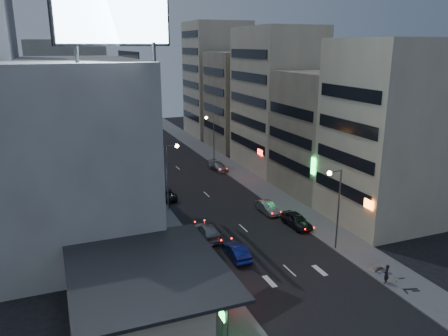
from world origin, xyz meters
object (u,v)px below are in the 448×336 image
scooter_black_b (384,263)px  road_car_silver (208,231)px  parked_car_left (165,193)px  parked_car_right_far (218,166)px  parked_car_right_mid (267,207)px  scooter_silver_b (379,260)px  person (386,274)px  scooter_black_a (418,282)px  road_car_blue (236,251)px  scooter_silver_a (402,271)px  scooter_blue (391,267)px  parked_car_right_near (296,220)px

scooter_black_b → road_car_silver: bearing=41.2°
parked_car_left → parked_car_right_far: parked_car_left is taller
parked_car_right_mid → parked_car_left: bearing=135.7°
road_car_silver → scooter_silver_b: road_car_silver is taller
road_car_silver → scooter_black_b: 17.25m
person → parked_car_left: bearing=-93.3°
scooter_black_a → scooter_black_b: 3.70m
parked_car_right_mid → scooter_black_a: bearing=-80.9°
road_car_blue → scooter_silver_a: size_ratio=2.61×
person → scooter_black_b: size_ratio=0.98×
scooter_blue → scooter_black_b: (-0.06, 0.79, 0.02)m
road_car_blue → scooter_silver_b: 12.91m
parked_car_right_near → scooter_silver_b: 10.89m
parked_car_right_near → scooter_silver_b: (2.21, -10.66, -0.07)m
parked_car_right_mid → person: bearing=-85.7°
parked_car_right_near → scooter_blue: parked_car_right_near is taller
road_car_blue → person: bearing=139.4°
scooter_black_b → scooter_silver_b: scooter_silver_b is taller
scooter_blue → scooter_silver_b: 1.31m
person → scooter_black_b: 2.65m
parked_car_right_mid → scooter_blue: 17.19m
scooter_black_b → parked_car_right_far: bearing=-0.8°
parked_car_right_near → person: size_ratio=2.69×
parked_car_right_far → road_car_blue: size_ratio=1.07×
road_car_blue → scooter_silver_b: size_ratio=2.27×
parked_car_left → scooter_black_b: 28.80m
road_car_blue → person: size_ratio=2.57×
road_car_blue → scooter_black_a: 15.64m
parked_car_right_mid → road_car_silver: size_ratio=0.82×
scooter_black_a → scooter_silver_b: 4.21m
parked_car_right_mid → scooter_black_b: bearing=-79.3°
road_car_blue → road_car_silver: bearing=-77.9°
parked_car_left → scooter_blue: parked_car_left is taller
scooter_blue → scooter_black_b: scooter_black_b is taller
parked_car_left → scooter_silver_b: bearing=118.3°
parked_car_right_near → road_car_silver: size_ratio=0.90×
scooter_black_b → scooter_silver_b: 0.52m
road_car_silver → parked_car_right_far: bearing=-110.5°
parked_car_left → person: (11.90, -27.51, 0.26)m
scooter_silver_b → scooter_blue: bearing=-178.8°
parked_car_left → road_car_blue: 18.76m
parked_car_right_mid → scooter_blue: size_ratio=2.49×
parked_car_right_far → scooter_black_a: parked_car_right_far is taller
scooter_blue → scooter_silver_b: bearing=27.3°
parked_car_right_mid → scooter_black_b: size_ratio=2.39×
parked_car_right_near → parked_car_left: size_ratio=0.89×
parked_car_right_far → scooter_silver_a: 36.98m
road_car_blue → scooter_silver_a: bearing=145.9°
parked_car_right_far → scooter_silver_b: size_ratio=2.42×
parked_car_right_near → scooter_black_b: 11.40m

